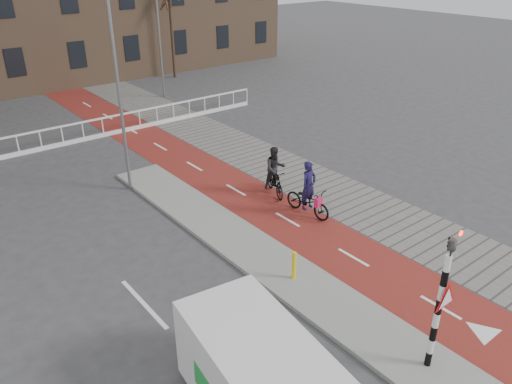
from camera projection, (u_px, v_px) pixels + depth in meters
ground at (373, 312)px, 12.90m from camera, size 120.00×120.00×0.00m
bike_lane at (207, 174)px, 20.75m from camera, size 2.50×60.00×0.01m
sidewalk at (259, 158)px, 22.32m from camera, size 3.00×60.00×0.01m
curb_island at (256, 253)px, 15.29m from camera, size 1.80×16.00×0.12m
traffic_signal at (442, 297)px, 10.27m from camera, size 0.80×0.80×3.68m
bollard at (294, 265)px, 13.83m from camera, size 0.12×0.12×0.85m
cyclist_near at (308, 197)px, 17.32m from camera, size 0.83×1.96×1.98m
cyclist_far at (275, 175)px, 18.69m from camera, size 1.09×1.82×1.89m
tree_right at (172, 28)px, 34.71m from camera, size 0.22×0.22×6.83m
streetlight_near at (117, 78)px, 17.53m from camera, size 0.12×0.12×8.66m
streetlight_right at (158, 26)px, 29.46m from camera, size 0.12×0.12×8.64m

